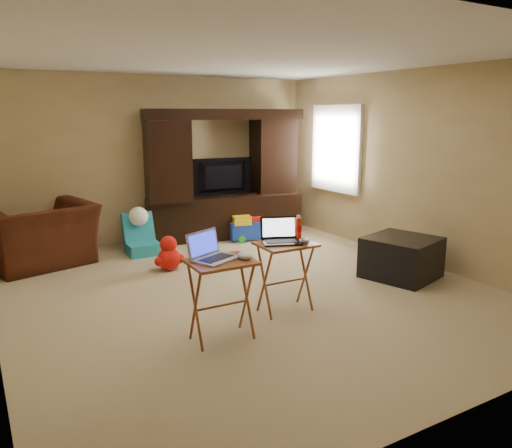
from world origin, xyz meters
TOP-DOWN VIEW (x-y plane):
  - floor at (0.00, 0.00)m, footprint 5.50×5.50m
  - ceiling at (0.00, 0.00)m, footprint 5.50×5.50m
  - wall_back at (0.00, 2.75)m, footprint 5.00×0.00m
  - wall_front at (0.00, -2.75)m, footprint 5.00×0.00m
  - wall_right at (2.50, 0.00)m, footprint 0.00×5.50m
  - window_pane at (2.48, 1.55)m, footprint 0.00×1.20m
  - window_frame at (2.46, 1.55)m, footprint 0.06×1.14m
  - entertainment_center at (0.92, 2.41)m, footprint 2.52×1.04m
  - television at (0.92, 2.39)m, footprint 1.03×0.23m
  - recliner at (-1.85, 2.17)m, footprint 1.48×1.37m
  - child_rocker at (-0.54, 2.04)m, footprint 0.44×0.51m
  - plush_toy at (-0.48, 1.16)m, footprint 0.40×0.34m
  - push_toy at (1.13, 2.03)m, footprint 0.61×0.50m
  - ottoman at (1.84, -0.51)m, footprint 0.94×0.94m
  - tray_table_left at (-0.78, -0.96)m, footprint 0.56×0.45m
  - tray_table_right at (0.05, -0.70)m, footprint 0.54×0.44m
  - laptop_left at (-0.81, -0.93)m, footprint 0.46×0.43m
  - laptop_right at (0.01, -0.68)m, footprint 0.45×0.41m
  - mouse_left at (-0.59, -1.03)m, footprint 0.13×0.17m
  - mouse_right at (0.18, -0.82)m, footprint 0.13×0.16m
  - water_bottle at (0.25, -0.62)m, footprint 0.07×0.07m

SIDE VIEW (x-z plane):
  - floor at x=0.00m, z-range 0.00..0.00m
  - push_toy at x=1.13m, z-range 0.00..0.40m
  - plush_toy at x=-0.48m, z-range 0.00..0.45m
  - ottoman at x=1.84m, z-range 0.00..0.49m
  - child_rocker at x=-0.54m, z-range 0.00..0.58m
  - tray_table_right at x=0.05m, z-range 0.00..0.70m
  - tray_table_left at x=-0.78m, z-range 0.00..0.71m
  - recliner at x=-1.85m, z-range 0.00..0.81m
  - mouse_right at x=0.18m, z-range 0.70..0.76m
  - mouse_left at x=-0.59m, z-range 0.71..0.77m
  - water_bottle at x=0.25m, z-range 0.70..0.91m
  - laptop_right at x=0.01m, z-range 0.70..0.94m
  - laptop_left at x=-0.81m, z-range 0.71..0.95m
  - television at x=0.92m, z-range 0.67..1.25m
  - entertainment_center at x=0.92m, z-range 0.00..2.00m
  - wall_back at x=0.00m, z-range -1.25..3.75m
  - wall_front at x=0.00m, z-range -1.25..3.75m
  - wall_right at x=2.50m, z-range -1.50..4.00m
  - window_pane at x=2.48m, z-range 0.80..2.00m
  - window_frame at x=2.46m, z-range 0.73..2.07m
  - ceiling at x=0.00m, z-range 2.50..2.50m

